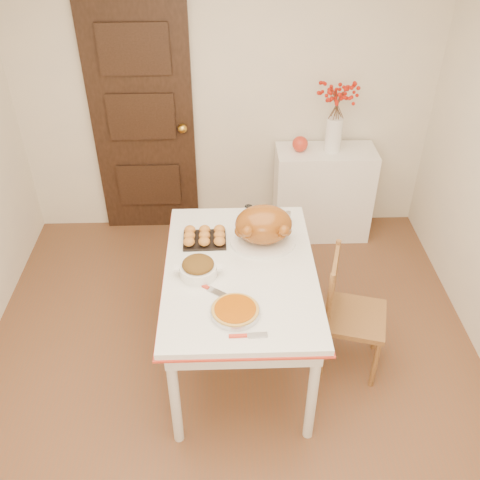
{
  "coord_description": "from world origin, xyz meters",
  "views": [
    {
      "loc": [
        -0.02,
        -2.27,
        2.91
      ],
      "look_at": [
        0.06,
        0.31,
        1.01
      ],
      "focal_mm": 40.21,
      "sensor_mm": 36.0,
      "label": 1
    }
  ],
  "objects_px": {
    "chair_oak": "(355,315)",
    "turkey_platter": "(263,226)",
    "kitchen_table": "(240,317)",
    "sideboard": "(322,193)",
    "pumpkin_pie": "(235,310)"
  },
  "relations": [
    {
      "from": "sideboard",
      "to": "kitchen_table",
      "type": "xyz_separation_m",
      "value": [
        -0.78,
        -1.52,
        -0.01
      ]
    },
    {
      "from": "chair_oak",
      "to": "turkey_platter",
      "type": "bearing_deg",
      "value": 79.64
    },
    {
      "from": "chair_oak",
      "to": "pumpkin_pie",
      "type": "bearing_deg",
      "value": 130.02
    },
    {
      "from": "chair_oak",
      "to": "pumpkin_pie",
      "type": "distance_m",
      "value": 0.95
    },
    {
      "from": "turkey_platter",
      "to": "sideboard",
      "type": "bearing_deg",
      "value": 42.51
    },
    {
      "from": "kitchen_table",
      "to": "turkey_platter",
      "type": "xyz_separation_m",
      "value": [
        0.16,
        0.25,
        0.55
      ]
    },
    {
      "from": "kitchen_table",
      "to": "pumpkin_pie",
      "type": "relative_size",
      "value": 5.04
    },
    {
      "from": "kitchen_table",
      "to": "turkey_platter",
      "type": "bearing_deg",
      "value": 58.23
    },
    {
      "from": "kitchen_table",
      "to": "pumpkin_pie",
      "type": "distance_m",
      "value": 0.59
    },
    {
      "from": "kitchen_table",
      "to": "chair_oak",
      "type": "height_order",
      "value": "chair_oak"
    },
    {
      "from": "turkey_platter",
      "to": "chair_oak",
      "type": "bearing_deg",
      "value": -47.31
    },
    {
      "from": "sideboard",
      "to": "kitchen_table",
      "type": "height_order",
      "value": "sideboard"
    },
    {
      "from": "turkey_platter",
      "to": "pumpkin_pie",
      "type": "bearing_deg",
      "value": -128.15
    },
    {
      "from": "kitchen_table",
      "to": "chair_oak",
      "type": "bearing_deg",
      "value": -2.9
    },
    {
      "from": "turkey_platter",
      "to": "pumpkin_pie",
      "type": "distance_m",
      "value": 0.68
    }
  ]
}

